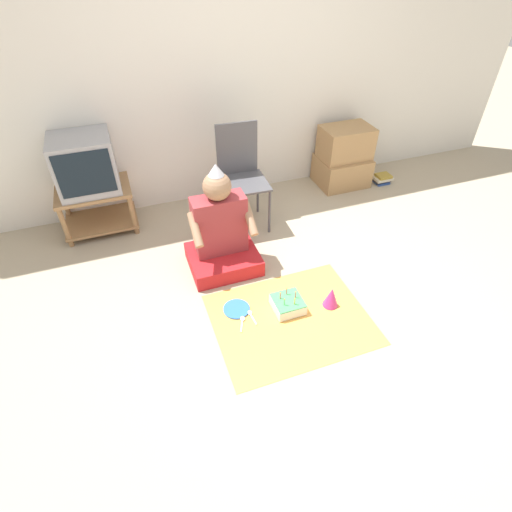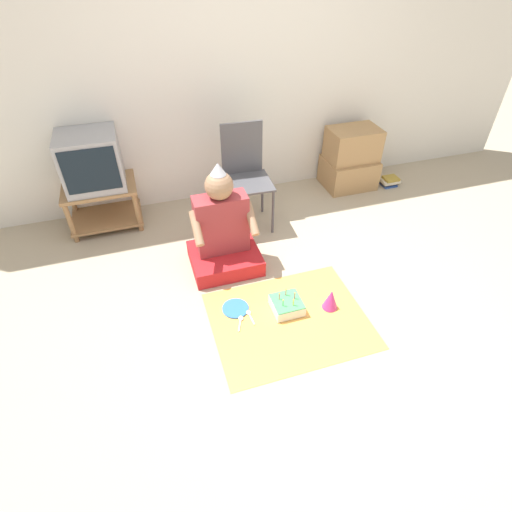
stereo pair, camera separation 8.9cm
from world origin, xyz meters
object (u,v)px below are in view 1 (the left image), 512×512
at_px(cardboard_box_stack, 343,158).
at_px(birthday_cake, 288,304).
at_px(person_seated, 221,235).
at_px(tv, 85,164).
at_px(folding_chair, 240,170).
at_px(book_pile, 382,179).
at_px(party_hat_blue, 331,297).
at_px(paper_plate, 236,309).

relative_size(cardboard_box_stack, birthday_cake, 2.91).
bearing_deg(person_seated, birthday_cake, -64.80).
distance_m(tv, birthday_cake, 2.07).
bearing_deg(folding_chair, birthday_cake, -92.06).
xyz_separation_m(book_pile, party_hat_blue, (-1.42, -1.46, 0.04)).
xyz_separation_m(tv, birthday_cake, (1.23, -1.55, -0.61)).
distance_m(book_pile, paper_plate, 2.45).
distance_m(tv, party_hat_blue, 2.32).
distance_m(cardboard_box_stack, book_pile, 0.53).
relative_size(tv, person_seated, 0.54).
xyz_separation_m(tv, party_hat_blue, (1.55, -1.63, -0.57)).
relative_size(folding_chair, birthday_cake, 4.26).
height_order(birthday_cake, party_hat_blue, party_hat_blue).
relative_size(book_pile, party_hat_blue, 1.17).
height_order(book_pile, paper_plate, book_pile).
bearing_deg(folding_chair, book_pile, 5.35).
distance_m(book_pile, party_hat_blue, 2.04).
xyz_separation_m(person_seated, party_hat_blue, (0.63, -0.74, -0.21)).
relative_size(tv, paper_plate, 2.49).
height_order(party_hat_blue, paper_plate, party_hat_blue).
height_order(person_seated, birthday_cake, person_seated).
relative_size(book_pile, person_seated, 0.21).
relative_size(party_hat_blue, paper_plate, 0.84).
bearing_deg(party_hat_blue, paper_plate, 164.09).
bearing_deg(tv, person_seated, -44.23).
relative_size(person_seated, birthday_cake, 4.21).
relative_size(birthday_cake, paper_plate, 1.10).
height_order(cardboard_box_stack, party_hat_blue, cardboard_box_stack).
distance_m(tv, folding_chair, 1.32).
distance_m(folding_chair, paper_plate, 1.29).
bearing_deg(paper_plate, party_hat_blue, -15.91).
bearing_deg(paper_plate, person_seated, 84.40).
bearing_deg(party_hat_blue, tv, 133.47).
distance_m(cardboard_box_stack, birthday_cake, 2.03).
height_order(book_pile, birthday_cake, birthday_cake).
relative_size(book_pile, paper_plate, 0.99).
bearing_deg(book_pile, tv, 176.77).
distance_m(birthday_cake, paper_plate, 0.38).
bearing_deg(tv, book_pile, -3.23).
bearing_deg(tv, birthday_cake, -51.66).
distance_m(birthday_cake, party_hat_blue, 0.33).
relative_size(folding_chair, person_seated, 1.01).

